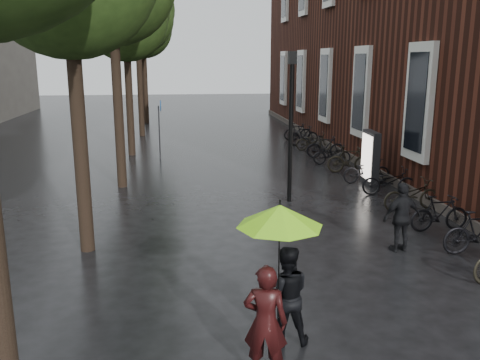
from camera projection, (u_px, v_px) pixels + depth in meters
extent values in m
cube|color=#38160F|center=(437.00, 22.00, 24.16)|extent=(10.00, 33.00, 12.00)
cube|color=silver|center=(420.00, 102.00, 15.56)|extent=(0.25, 1.60, 3.60)
cube|color=black|center=(417.00, 102.00, 15.55)|extent=(0.10, 1.20, 3.00)
cube|color=silver|center=(362.00, 92.00, 20.38)|extent=(0.25, 1.60, 3.60)
cube|color=black|center=(359.00, 92.00, 20.37)|extent=(0.10, 1.20, 3.00)
cube|color=silver|center=(326.00, 86.00, 25.21)|extent=(0.25, 1.60, 3.60)
cube|color=black|center=(324.00, 86.00, 25.20)|extent=(0.10, 1.20, 3.00)
cube|color=silver|center=(302.00, 81.00, 30.03)|extent=(0.25, 1.60, 3.60)
cube|color=black|center=(300.00, 81.00, 30.02)|extent=(0.10, 1.20, 3.00)
cube|color=silver|center=(284.00, 78.00, 34.86)|extent=(0.25, 1.60, 3.60)
cube|color=black|center=(283.00, 78.00, 34.85)|extent=(0.10, 1.20, 3.00)
cube|color=#3F3833|center=(333.00, 146.00, 24.92)|extent=(0.40, 33.00, 0.30)
cylinder|color=black|center=(81.00, 154.00, 11.20)|extent=(0.32, 0.32, 4.51)
cylinder|color=black|center=(119.00, 115.00, 16.96)|extent=(0.32, 0.32, 4.95)
cylinder|color=black|center=(130.00, 107.00, 22.80)|extent=(0.32, 0.32, 4.40)
cylinder|color=black|center=(140.00, 94.00, 28.55)|extent=(0.32, 0.32, 4.79)
cylinder|color=black|center=(146.00, 89.00, 34.36)|extent=(0.32, 0.32, 4.57)
imported|color=black|center=(265.00, 323.00, 6.85)|extent=(0.69, 0.55, 1.66)
imported|color=black|center=(286.00, 295.00, 7.75)|extent=(0.81, 0.66, 1.57)
cylinder|color=black|center=(279.00, 268.00, 7.20)|extent=(0.02, 0.02, 1.57)
cone|color=#8AF019|center=(280.00, 216.00, 7.02)|extent=(1.23, 1.23, 0.31)
cylinder|color=black|center=(280.00, 202.00, 6.98)|extent=(0.02, 0.02, 0.08)
imported|color=black|center=(402.00, 217.00, 11.49)|extent=(1.00, 0.56, 1.60)
imported|color=black|center=(479.00, 232.00, 11.38)|extent=(1.69, 0.48, 1.02)
imported|color=black|center=(440.00, 213.00, 12.90)|extent=(1.59, 0.51, 0.94)
imported|color=black|center=(411.00, 194.00, 14.74)|extent=(1.82, 0.83, 0.92)
imported|color=black|center=(389.00, 181.00, 16.35)|extent=(1.80, 0.81, 0.92)
imported|color=black|center=(367.00, 170.00, 17.95)|extent=(1.75, 0.70, 0.90)
imported|color=black|center=(349.00, 159.00, 19.58)|extent=(1.75, 0.64, 1.03)
imported|color=black|center=(332.00, 154.00, 21.15)|extent=(1.61, 0.57, 0.84)
imported|color=black|center=(325.00, 147.00, 22.49)|extent=(1.72, 0.69, 1.01)
imported|color=black|center=(314.00, 141.00, 24.33)|extent=(1.76, 0.82, 0.89)
imported|color=black|center=(304.00, 135.00, 25.89)|extent=(1.73, 0.82, 1.00)
imported|color=black|center=(297.00, 131.00, 27.50)|extent=(1.58, 0.65, 0.92)
cube|color=black|center=(370.00, 158.00, 17.63)|extent=(0.26, 1.25, 1.88)
cube|color=white|center=(367.00, 157.00, 17.60)|extent=(0.04, 1.05, 1.54)
cylinder|color=black|center=(291.00, 134.00, 15.25)|extent=(0.13, 0.13, 4.22)
cube|color=black|center=(292.00, 58.00, 14.73)|extent=(0.23, 0.23, 0.37)
sphere|color=#FFE5B2|center=(292.00, 58.00, 14.73)|extent=(0.19, 0.19, 0.19)
cylinder|color=#262628|center=(159.00, 133.00, 22.12)|extent=(0.06, 0.06, 2.33)
cylinder|color=navy|center=(161.00, 106.00, 21.86)|extent=(0.03, 0.47, 0.47)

